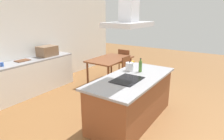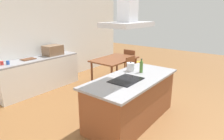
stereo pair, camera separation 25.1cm
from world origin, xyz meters
name	(u,v)px [view 2 (the right image)]	position (x,y,z in m)	size (l,w,h in m)	color
ground	(80,100)	(0.00, 1.50, 0.00)	(16.00, 16.00, 0.00)	brown
wall_back	(34,39)	(0.00, 3.25, 1.35)	(7.20, 0.10, 2.70)	white
kitchen_island	(132,99)	(0.00, 0.00, 0.45)	(2.09, 0.97, 0.90)	brown
cooktop	(126,80)	(-0.21, 0.00, 0.91)	(0.60, 0.44, 0.01)	black
tea_kettle	(131,67)	(0.35, 0.26, 0.99)	(0.22, 0.17, 0.20)	silver
olive_oil_bottle	(141,67)	(0.38, 0.03, 1.02)	(0.07, 0.07, 0.29)	#47722D
back_counter	(39,74)	(-0.20, 2.88, 0.45)	(2.28, 0.62, 0.90)	silver
countertop_microwave	(53,50)	(0.32, 2.88, 1.04)	(0.50, 0.38, 0.28)	brown
coffee_mug_red	(2,63)	(-1.10, 2.90, 0.95)	(0.08, 0.08, 0.09)	red
coffee_mug_blue	(8,63)	(-0.99, 2.83, 0.95)	(0.08, 0.08, 0.09)	#2D56B2
cutting_board	(28,59)	(-0.43, 2.93, 0.91)	(0.34, 0.24, 0.02)	#59331E
dining_table	(115,61)	(1.55, 1.59, 0.67)	(1.40, 0.90, 0.75)	brown
chair_facing_island	(133,70)	(1.55, 0.92, 0.51)	(0.42, 0.42, 0.89)	gold
chair_at_right_end	(131,61)	(2.47, 1.59, 0.51)	(0.42, 0.42, 0.89)	gold
range_hood	(128,11)	(-0.21, 0.00, 2.10)	(0.90, 0.55, 0.78)	#ADADB2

